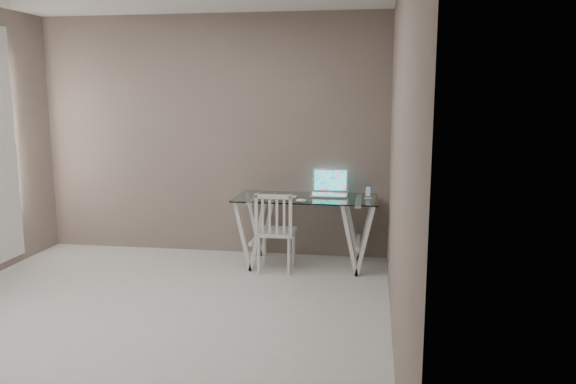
# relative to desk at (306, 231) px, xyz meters

# --- Properties ---
(room) EXTENTS (4.50, 4.52, 2.71)m
(room) POSITION_rel_desk_xyz_m (-1.20, -1.81, 1.33)
(room) COLOR beige
(room) RESTS_ON ground
(desk) EXTENTS (1.50, 0.70, 0.75)m
(desk) POSITION_rel_desk_xyz_m (0.00, 0.00, 0.00)
(desk) COLOR silver
(desk) RESTS_ON ground
(chair) EXTENTS (0.39, 0.39, 0.84)m
(chair) POSITION_rel_desk_xyz_m (-0.29, -0.28, 0.08)
(chair) COLOR silver
(chair) RESTS_ON ground
(laptop) EXTENTS (0.39, 0.34, 0.27)m
(laptop) POSITION_rel_desk_xyz_m (0.23, 0.19, 0.43)
(laptop) COLOR silver
(laptop) RESTS_ON desk
(keyboard) EXTENTS (0.31, 0.13, 0.01)m
(keyboard) POSITION_rel_desk_xyz_m (-0.25, -0.03, 0.37)
(keyboard) COLOR silver
(keyboard) RESTS_ON desk
(mouse) EXTENTS (0.11, 0.06, 0.03)m
(mouse) POSITION_rel_desk_xyz_m (-0.02, -0.28, 0.38)
(mouse) COLOR white
(mouse) RESTS_ON desk
(phone_dock) EXTENTS (0.07, 0.07, 0.13)m
(phone_dock) POSITION_rel_desk_xyz_m (0.64, 0.04, 0.40)
(phone_dock) COLOR white
(phone_dock) RESTS_ON desk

